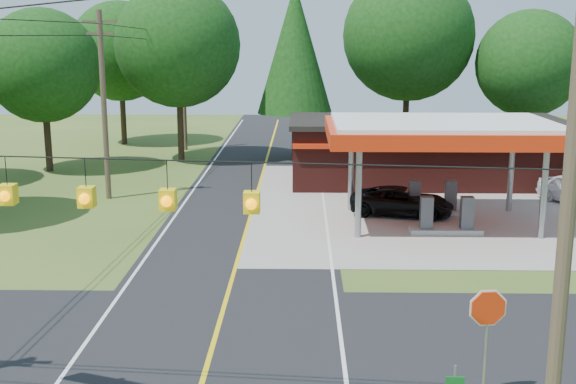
{
  "coord_description": "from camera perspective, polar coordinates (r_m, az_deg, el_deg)",
  "views": [
    {
      "loc": [
        2.54,
        -20.15,
        8.74
      ],
      "look_at": [
        2.0,
        7.0,
        2.8
      ],
      "focal_mm": 45.0,
      "sensor_mm": 36.0,
      "label": 1
    }
  ],
  "objects": [
    {
      "name": "ground",
      "position": [
        22.11,
        -5.66,
        -11.01
      ],
      "size": [
        120.0,
        120.0,
        0.0
      ],
      "primitive_type": "plane",
      "color": "#39561E",
      "rests_on": "ground"
    },
    {
      "name": "main_highway",
      "position": [
        22.1,
        -5.66,
        -10.98
      ],
      "size": [
        8.0,
        120.0,
        0.02
      ],
      "primitive_type": "cube",
      "color": "black",
      "rests_on": "ground"
    },
    {
      "name": "cross_road",
      "position": [
        22.1,
        -5.66,
        -10.97
      ],
      "size": [
        70.0,
        7.0,
        0.02
      ],
      "primitive_type": "cube",
      "color": "black",
      "rests_on": "ground"
    },
    {
      "name": "lane_center_yellow",
      "position": [
        22.1,
        -5.66,
        -10.95
      ],
      "size": [
        0.15,
        110.0,
        0.0
      ],
      "primitive_type": "cube",
      "color": "yellow",
      "rests_on": "main_highway"
    },
    {
      "name": "gas_canopy",
      "position": [
        34.07,
        12.1,
        4.52
      ],
      "size": [
        10.6,
        7.4,
        4.88
      ],
      "color": "gray",
      "rests_on": "ground"
    },
    {
      "name": "convenience_store",
      "position": [
        44.3,
        10.84,
        3.25
      ],
      "size": [
        16.4,
        7.55,
        3.8
      ],
      "color": "#4C1915",
      "rests_on": "ground"
    },
    {
      "name": "utility_pole_near_right",
      "position": [
        14.32,
        21.37,
        0.29
      ],
      "size": [
        1.8,
        0.3,
        11.5
      ],
      "color": "#473828",
      "rests_on": "ground"
    },
    {
      "name": "utility_pole_far_left",
      "position": [
        39.74,
        -14.35,
        6.85
      ],
      "size": [
        1.8,
        0.3,
        10.0
      ],
      "color": "#473828",
      "rests_on": "ground"
    },
    {
      "name": "utility_pole_north",
      "position": [
        56.03,
        -8.23,
        8.13
      ],
      "size": [
        0.3,
        0.3,
        9.5
      ],
      "color": "#473828",
      "rests_on": "ground"
    },
    {
      "name": "overhead_beacons",
      "position": [
        14.8,
        -12.73,
        2.21
      ],
      "size": [
        17.04,
        2.04,
        1.03
      ],
      "color": "black",
      "rests_on": "ground"
    },
    {
      "name": "treeline_backdrop",
      "position": [
        44.21,
        -1.11,
        10.71
      ],
      "size": [
        70.27,
        51.59,
        13.3
      ],
      "color": "#332316",
      "rests_on": "ground"
    },
    {
      "name": "suv_car",
      "position": [
        35.91,
        8.99,
        -0.76
      ],
      "size": [
        6.08,
        6.08,
        1.39
      ],
      "primitive_type": "imported",
      "rotation": [
        0.0,
        0.0,
        1.32
      ],
      "color": "black",
      "rests_on": "ground"
    },
    {
      "name": "octagonal_stop_sign",
      "position": [
        18.15,
        15.49,
        -9.45
      ],
      "size": [
        0.97,
        0.17,
        2.84
      ],
      "color": "gray",
      "rests_on": "ground"
    }
  ]
}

